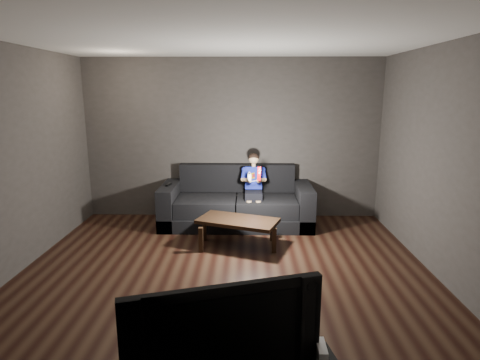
{
  "coord_description": "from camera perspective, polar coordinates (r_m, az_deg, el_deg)",
  "views": [
    {
      "loc": [
        0.27,
        -4.3,
        2.15
      ],
      "look_at": [
        0.15,
        1.55,
        0.85
      ],
      "focal_mm": 30.0,
      "sensor_mm": 36.0,
      "label": 1
    }
  ],
  "objects": [
    {
      "name": "sofa",
      "position": [
        6.61,
        -0.49,
        -3.65
      ],
      "size": [
        2.43,
        1.05,
        0.94
      ],
      "color": "black",
      "rests_on": "floor"
    },
    {
      "name": "tv",
      "position": [
        2.42,
        -2.8,
        -20.29
      ],
      "size": [
        1.09,
        0.46,
        0.63
      ],
      "primitive_type": "imported",
      "rotation": [
        0.0,
        0.0,
        0.3
      ],
      "color": "black",
      "rests_on": "media_console"
    },
    {
      "name": "ceiling",
      "position": [
        4.34,
        -2.53,
        19.79
      ],
      "size": [
        5.0,
        5.0,
        0.02
      ],
      "primitive_type": "cube",
      "color": "silver",
      "rests_on": "back_wall"
    },
    {
      "name": "wii_remote_red",
      "position": [
        6.01,
        2.75,
        0.9
      ],
      "size": [
        0.06,
        0.08,
        0.21
      ],
      "color": "#E70004",
      "rests_on": "child"
    },
    {
      "name": "nunchuk_white",
      "position": [
        6.02,
        1.36,
        0.48
      ],
      "size": [
        0.08,
        0.1,
        0.16
      ],
      "color": "white",
      "rests_on": "child"
    },
    {
      "name": "coffee_table",
      "position": [
        5.65,
        -0.32,
        -6.11
      ],
      "size": [
        1.22,
        0.89,
        0.4
      ],
      "color": "black",
      "rests_on": "floor"
    },
    {
      "name": "right_wall",
      "position": [
        4.91,
        28.2,
        1.65
      ],
      "size": [
        0.04,
        5.0,
        2.7
      ],
      "primitive_type": "cube",
      "color": "#383431",
      "rests_on": "ground"
    },
    {
      "name": "child",
      "position": [
        6.43,
        1.95,
        -0.21
      ],
      "size": [
        0.41,
        0.5,
        1.0
      ],
      "color": "black",
      "rests_on": "sofa"
    },
    {
      "name": "wii_remote_black",
      "position": [
        6.55,
        -10.13,
        -0.64
      ],
      "size": [
        0.07,
        0.17,
        0.03
      ],
      "color": "black",
      "rests_on": "sofa"
    },
    {
      "name": "back_wall",
      "position": [
        6.85,
        -1.1,
        5.82
      ],
      "size": [
        5.0,
        0.04,
        2.7
      ],
      "primitive_type": "cube",
      "color": "#383431",
      "rests_on": "ground"
    },
    {
      "name": "floor",
      "position": [
        4.81,
        -2.22,
        -14.01
      ],
      "size": [
        5.0,
        5.0,
        0.0
      ],
      "primitive_type": "plane",
      "color": "black",
      "rests_on": "ground"
    },
    {
      "name": "front_wall",
      "position": [
        1.99,
        -6.78,
        -11.34
      ],
      "size": [
        5.0,
        0.04,
        2.7
      ],
      "primitive_type": "cube",
      "color": "#383431",
      "rests_on": "ground"
    }
  ]
}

